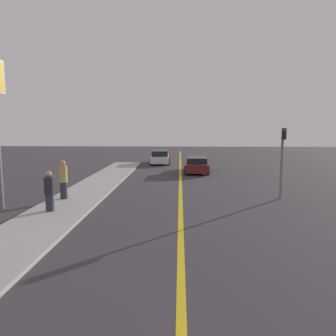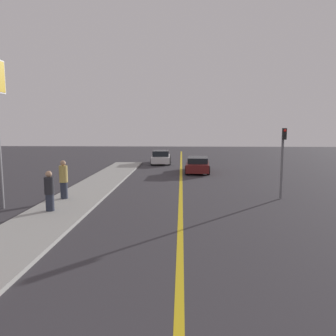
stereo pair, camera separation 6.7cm
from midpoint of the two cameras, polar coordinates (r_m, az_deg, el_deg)
road_center_line at (r=17.97m, az=2.35°, el=-4.25°), size 0.20×60.00×0.01m
sidewalk_left at (r=16.79m, az=-15.36°, el=-5.11°), size 2.57×31.99×0.13m
car_near_right_lane at (r=25.90m, az=5.25°, el=0.58°), size 2.03×4.57×1.22m
car_ahead_center at (r=31.78m, az=-1.17°, el=1.88°), size 1.96×4.21×1.30m
pedestrian_far_standing at (r=14.27m, az=-19.82°, el=-3.81°), size 0.40×0.40×1.66m
pedestrian_by_sign at (r=16.47m, az=-17.61°, el=-1.93°), size 0.40×0.40×1.85m
traffic_light at (r=16.97m, az=19.44°, el=2.11°), size 0.18×0.40×3.50m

